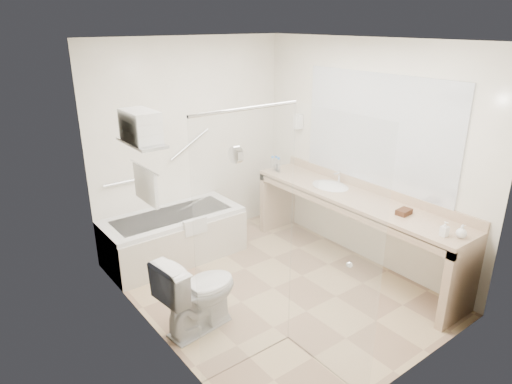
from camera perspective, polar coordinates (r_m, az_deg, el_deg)
floor at (r=4.94m, az=2.16°, el=-11.91°), size 3.20×3.20×0.00m
ceiling at (r=4.16m, az=2.64°, el=18.46°), size 2.60×3.20×0.10m
wall_back at (r=5.66m, az=-8.05°, el=6.08°), size 2.60×0.10×2.50m
wall_front at (r=3.41m, az=19.83°, el=-5.07°), size 2.60×0.10×2.50m
wall_left at (r=3.75m, az=-13.12°, el=-2.00°), size 0.10×3.20×2.50m
wall_right at (r=5.29m, az=13.34°, el=4.66°), size 0.10×3.20×2.50m
bathtub at (r=5.48m, az=-10.21°, el=-5.45°), size 1.60×0.73×0.59m
grab_bar_short at (r=5.34m, az=-16.55°, el=1.11°), size 0.40×0.03×0.03m
grab_bar_long at (r=5.61m, az=-8.30°, el=5.92°), size 0.53×0.03×0.33m
shower_enclosure at (r=3.44m, az=4.07°, el=-7.00°), size 0.96×0.91×2.11m
towel_shelf at (r=3.95m, az=-14.16°, el=6.78°), size 0.24×0.55×0.81m
vanity_counter at (r=5.20m, az=12.09°, el=-2.68°), size 0.55×2.70×0.95m
sink at (r=5.40m, az=9.27°, el=0.47°), size 0.40×0.52×0.14m
faucet at (r=5.46m, az=10.39°, el=1.88°), size 0.03×0.03×0.14m
mirror at (r=5.11m, az=14.83°, el=7.47°), size 0.02×2.00×1.20m
hairdryer_unit at (r=5.90m, az=5.29°, el=8.78°), size 0.08×0.10×0.18m
toilet at (r=4.22m, az=-7.21°, el=-12.33°), size 0.81×0.52×0.74m
amenity_basket at (r=4.76m, az=18.00°, el=-2.38°), size 0.17×0.12×0.05m
soap_bottle_a at (r=4.42m, az=22.45°, el=-4.73°), size 0.07×0.14×0.06m
soap_bottle_b at (r=4.44m, az=24.30°, el=-4.65°), size 0.14×0.15×0.10m
water_bottle_left at (r=5.83m, az=2.07°, el=3.51°), size 0.06×0.06×0.20m
water_bottle_mid at (r=5.86m, az=2.51°, el=3.57°), size 0.06×0.06×0.19m
water_bottle_right at (r=5.76m, az=2.83°, el=3.33°), size 0.06×0.06×0.20m
drinking_glass_near at (r=5.29m, az=7.46°, el=0.97°), size 0.07×0.07×0.08m
drinking_glass_far at (r=5.82m, az=2.67°, el=3.01°), size 0.09×0.09×0.09m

